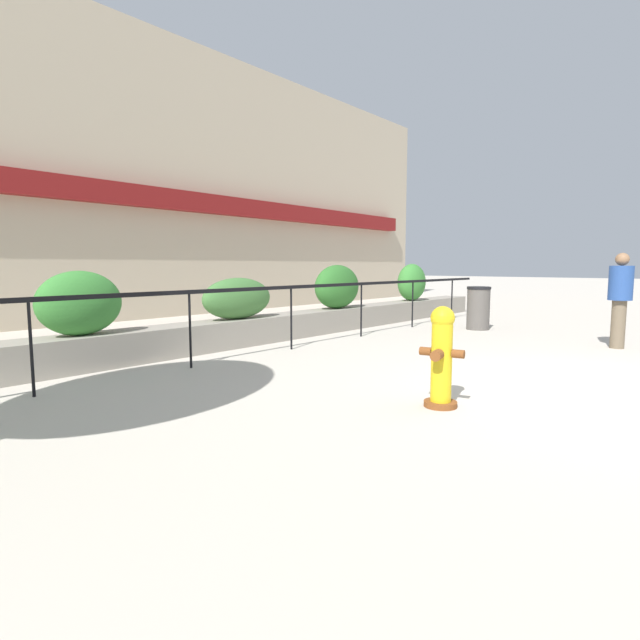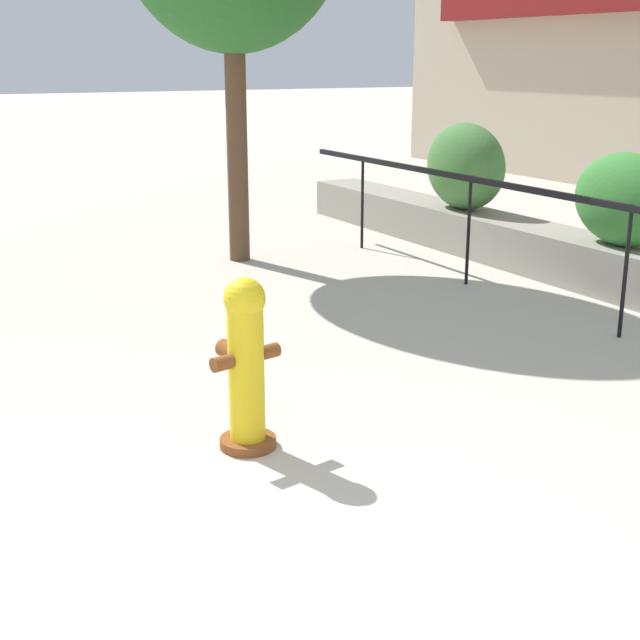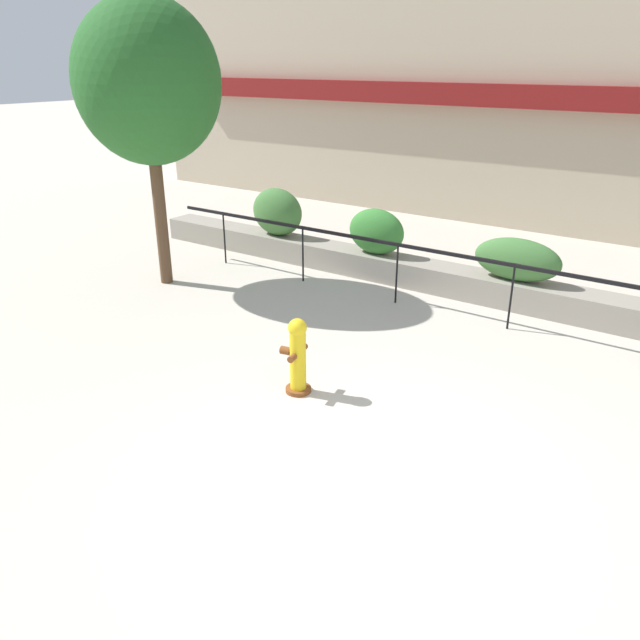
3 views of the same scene
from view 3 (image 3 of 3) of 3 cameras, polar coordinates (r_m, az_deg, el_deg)
ground_plane at (r=7.07m, az=3.14°, el=-13.98°), size 120.00×120.00×0.00m
building_facade at (r=17.09m, az=26.67°, el=19.79°), size 30.00×1.36×8.00m
planter_wall_low at (r=11.92m, az=18.60°, el=2.09°), size 18.00×0.70×0.50m
fence_railing_segment at (r=10.68m, az=17.34°, el=4.25°), size 15.00×0.05×1.15m
hedge_bush_0 at (r=14.29m, az=-3.93°, el=9.84°), size 1.29×0.70×1.06m
hedge_bush_1 at (r=12.89m, az=5.17°, el=8.07°), size 1.23×0.61×0.93m
hedge_bush_2 at (r=11.80m, az=17.59°, el=5.29°), size 1.58×0.57×0.78m
fire_hydrant at (r=8.38m, az=-2.07°, el=-3.23°), size 0.46×0.48×1.08m
street_tree at (r=12.48m, az=-15.53°, el=20.16°), size 2.82×2.54×5.31m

